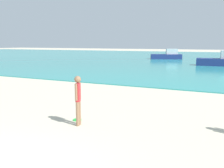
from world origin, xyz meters
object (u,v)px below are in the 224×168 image
at_px(frisbee, 77,120).
at_px(boat_far, 167,55).
at_px(person_standing, 78,98).
at_px(boat_near, 222,61).

relative_size(frisbee, boat_far, 0.06).
bearing_deg(person_standing, boat_near, 160.04).
xyz_separation_m(person_standing, boat_near, (3.86, 23.28, -0.24)).
distance_m(person_standing, boat_near, 23.60).
xyz_separation_m(frisbee, boat_near, (4.18, 22.87, 0.64)).
distance_m(frisbee, boat_far, 32.11).
bearing_deg(person_standing, boat_far, 176.81).
bearing_deg(boat_far, boat_near, 111.23).
distance_m(frisbee, boat_near, 23.26).
height_order(boat_near, boat_far, boat_near).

